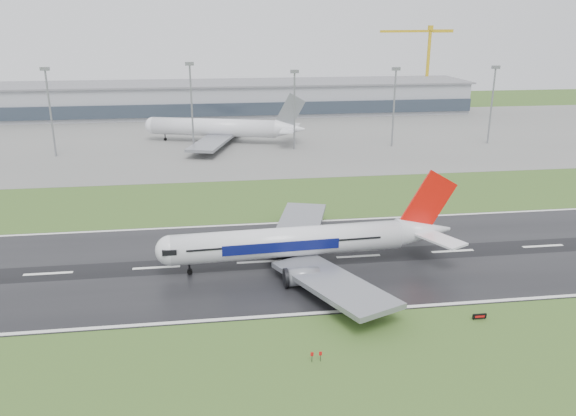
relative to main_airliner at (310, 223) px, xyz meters
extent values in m
plane|color=#33541E|center=(-9.44, 2.70, -8.65)|extent=(520.00, 520.00, 0.00)
cube|color=black|center=(-9.44, 2.70, -8.60)|extent=(400.00, 45.00, 0.10)
cube|color=slate|center=(-9.44, 127.70, -8.61)|extent=(400.00, 130.00, 0.08)
cube|color=gray|center=(-9.44, 187.70, -1.15)|extent=(240.00, 36.00, 15.00)
cylinder|color=gray|center=(-71.56, 102.70, 5.96)|extent=(0.64, 0.64, 29.22)
cylinder|color=gray|center=(-24.05, 102.70, 6.54)|extent=(0.64, 0.64, 30.39)
cylinder|color=gray|center=(12.33, 102.70, 5.03)|extent=(0.64, 0.64, 27.37)
cylinder|color=gray|center=(49.35, 102.70, 5.29)|extent=(0.64, 0.64, 27.88)
cylinder|color=gray|center=(87.44, 102.70, 5.36)|extent=(0.64, 0.64, 28.03)
camera|label=1|loc=(-18.01, -100.42, 37.11)|focal=35.56mm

